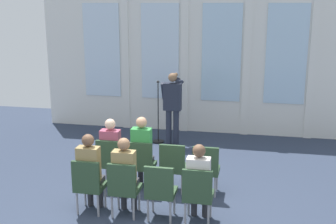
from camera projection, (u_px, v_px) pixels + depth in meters
ground_plane at (140, 223)px, 6.83m from camera, size 13.58×13.58×0.00m
rear_partition at (192, 61)px, 11.31m from camera, size 8.03×0.14×3.76m
speaker at (172, 103)px, 10.37m from camera, size 0.51×0.69×1.77m
mic_stand at (158, 129)px, 10.73m from camera, size 0.28×0.28×1.55m
chair_r0_c0 at (110, 160)px, 8.08m from camera, size 0.46×0.44×0.94m
audience_r0_c0 at (112, 148)px, 8.11m from camera, size 0.36×0.39×1.31m
chair_r0_c1 at (141, 162)px, 7.96m from camera, size 0.46×0.44×0.94m
audience_r0_c1 at (142, 149)px, 7.98m from camera, size 0.36×0.39×1.38m
chair_r0_c2 at (173, 164)px, 7.85m from camera, size 0.46×0.44×0.94m
chair_r0_c3 at (206, 167)px, 7.73m from camera, size 0.46×0.44×0.94m
chair_r1_c0 at (89, 183)px, 7.05m from camera, size 0.46×0.44×0.94m
audience_r1_c0 at (90, 169)px, 7.07m from camera, size 0.36×0.39×1.35m
chair_r1_c1 at (124, 186)px, 6.93m from camera, size 0.46×0.44×0.94m
audience_r1_c1 at (125, 172)px, 6.96m from camera, size 0.36×0.39×1.32m
chair_r1_c2 at (160, 189)px, 6.82m from camera, size 0.46×0.44×0.94m
chair_r1_c3 at (198, 192)px, 6.70m from camera, size 0.46×0.44×0.94m
audience_r1_c3 at (199, 179)px, 6.73m from camera, size 0.36×0.39×1.29m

